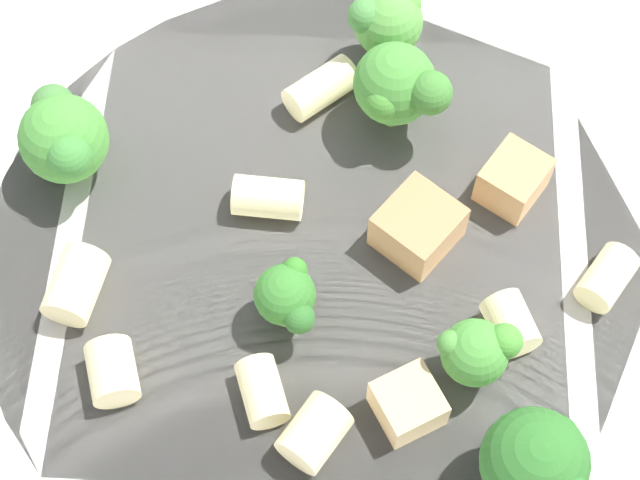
{
  "coord_description": "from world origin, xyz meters",
  "views": [
    {
      "loc": [
        -0.08,
        0.16,
        0.4
      ],
      "look_at": [
        0.0,
        0.0,
        0.05
      ],
      "focal_mm": 60.0,
      "sensor_mm": 36.0,
      "label": 1
    }
  ],
  "objects_px": {
    "broccoli_floret_3": "(406,90)",
    "pasta_bowl": "(320,271)",
    "broccoli_floret_0": "(295,300)",
    "broccoli_floret_2": "(63,136)",
    "rigatoni_2": "(76,285)",
    "chicken_chunk_2": "(418,227)",
    "rigatoni_3": "(262,392)",
    "broccoli_floret_1": "(476,352)",
    "broccoli_floret_4": "(539,466)",
    "rigatoni_4": "(314,433)",
    "rigatoni_1": "(321,88)",
    "chicken_chunk_0": "(513,180)",
    "rigatoni_7": "(515,313)",
    "broccoli_floret_5": "(386,21)",
    "rigatoni_5": "(112,372)",
    "chicken_chunk_1": "(408,404)",
    "rigatoni_6": "(607,278)",
    "rigatoni_0": "(268,198)"
  },
  "relations": [
    {
      "from": "rigatoni_2",
      "to": "broccoli_floret_2",
      "type": "bearing_deg",
      "value": -56.53
    },
    {
      "from": "pasta_bowl",
      "to": "broccoli_floret_3",
      "type": "xyz_separation_m",
      "value": [
        -0.01,
        -0.07,
        0.04
      ]
    },
    {
      "from": "broccoli_floret_3",
      "to": "chicken_chunk_1",
      "type": "xyz_separation_m",
      "value": [
        -0.05,
        0.11,
        -0.02
      ]
    },
    {
      "from": "rigatoni_4",
      "to": "rigatoni_7",
      "type": "bearing_deg",
      "value": -122.76
    },
    {
      "from": "broccoli_floret_1",
      "to": "broccoli_floret_2",
      "type": "distance_m",
      "value": 0.17
    },
    {
      "from": "broccoli_floret_3",
      "to": "rigatoni_7",
      "type": "relative_size",
      "value": 1.99
    },
    {
      "from": "broccoli_floret_1",
      "to": "rigatoni_4",
      "type": "height_order",
      "value": "broccoli_floret_1"
    },
    {
      "from": "broccoli_floret_4",
      "to": "chicken_chunk_1",
      "type": "height_order",
      "value": "broccoli_floret_4"
    },
    {
      "from": "rigatoni_4",
      "to": "rigatoni_5",
      "type": "height_order",
      "value": "same"
    },
    {
      "from": "rigatoni_4",
      "to": "broccoli_floret_5",
      "type": "bearing_deg",
      "value": -74.34
    },
    {
      "from": "broccoli_floret_2",
      "to": "broccoli_floret_5",
      "type": "distance_m",
      "value": 0.13
    },
    {
      "from": "broccoli_floret_0",
      "to": "broccoli_floret_2",
      "type": "distance_m",
      "value": 0.11
    },
    {
      "from": "broccoli_floret_1",
      "to": "rigatoni_4",
      "type": "distance_m",
      "value": 0.06
    },
    {
      "from": "broccoli_floret_5",
      "to": "rigatoni_5",
      "type": "distance_m",
      "value": 0.17
    },
    {
      "from": "rigatoni_1",
      "to": "chicken_chunk_0",
      "type": "bearing_deg",
      "value": 174.79
    },
    {
      "from": "rigatoni_3",
      "to": "broccoli_floret_1",
      "type": "bearing_deg",
      "value": -147.33
    },
    {
      "from": "broccoli_floret_5",
      "to": "pasta_bowl",
      "type": "bearing_deg",
      "value": 99.15
    },
    {
      "from": "pasta_bowl",
      "to": "rigatoni_2",
      "type": "xyz_separation_m",
      "value": [
        0.07,
        0.05,
        0.03
      ]
    },
    {
      "from": "rigatoni_4",
      "to": "broccoli_floret_4",
      "type": "bearing_deg",
      "value": -166.94
    },
    {
      "from": "pasta_bowl",
      "to": "broccoli_floret_5",
      "type": "bearing_deg",
      "value": -80.85
    },
    {
      "from": "chicken_chunk_1",
      "to": "broccoli_floret_0",
      "type": "bearing_deg",
      "value": -16.16
    },
    {
      "from": "pasta_bowl",
      "to": "broccoli_floret_4",
      "type": "distance_m",
      "value": 0.12
    },
    {
      "from": "rigatoni_2",
      "to": "broccoli_floret_3",
      "type": "bearing_deg",
      "value": -123.02
    },
    {
      "from": "broccoli_floret_4",
      "to": "rigatoni_4",
      "type": "xyz_separation_m",
      "value": [
        0.07,
        0.02,
        -0.02
      ]
    },
    {
      "from": "broccoli_floret_0",
      "to": "broccoli_floret_2",
      "type": "relative_size",
      "value": 0.76
    },
    {
      "from": "broccoli_floret_4",
      "to": "rigatoni_5",
      "type": "bearing_deg",
      "value": 10.56
    },
    {
      "from": "chicken_chunk_2",
      "to": "rigatoni_7",
      "type": "bearing_deg",
      "value": 159.98
    },
    {
      "from": "rigatoni_6",
      "to": "chicken_chunk_0",
      "type": "distance_m",
      "value": 0.05
    },
    {
      "from": "broccoli_floret_0",
      "to": "rigatoni_1",
      "type": "height_order",
      "value": "broccoli_floret_0"
    },
    {
      "from": "rigatoni_2",
      "to": "chicken_chunk_1",
      "type": "distance_m",
      "value": 0.13
    },
    {
      "from": "broccoli_floret_4",
      "to": "rigatoni_2",
      "type": "distance_m",
      "value": 0.17
    },
    {
      "from": "rigatoni_1",
      "to": "rigatoni_7",
      "type": "distance_m",
      "value": 0.12
    },
    {
      "from": "rigatoni_0",
      "to": "rigatoni_3",
      "type": "distance_m",
      "value": 0.08
    },
    {
      "from": "rigatoni_7",
      "to": "broccoli_floret_4",
      "type": "bearing_deg",
      "value": 115.11
    },
    {
      "from": "broccoli_floret_0",
      "to": "rigatoni_2",
      "type": "bearing_deg",
      "value": 18.24
    },
    {
      "from": "broccoli_floret_1",
      "to": "broccoli_floret_5",
      "type": "xyz_separation_m",
      "value": [
        0.08,
        -0.11,
        0.0
      ]
    },
    {
      "from": "broccoli_floret_2",
      "to": "rigatoni_7",
      "type": "bearing_deg",
      "value": -176.03
    },
    {
      "from": "broccoli_floret_2",
      "to": "broccoli_floret_1",
      "type": "bearing_deg",
      "value": 175.65
    },
    {
      "from": "rigatoni_6",
      "to": "chicken_chunk_1",
      "type": "distance_m",
      "value": 0.09
    },
    {
      "from": "broccoli_floret_4",
      "to": "rigatoni_7",
      "type": "relative_size",
      "value": 2.1
    },
    {
      "from": "broccoli_floret_2",
      "to": "broccoli_floret_3",
      "type": "bearing_deg",
      "value": -145.9
    },
    {
      "from": "broccoli_floret_5",
      "to": "chicken_chunk_2",
      "type": "distance_m",
      "value": 0.09
    },
    {
      "from": "pasta_bowl",
      "to": "rigatoni_7",
      "type": "bearing_deg",
      "value": -176.59
    },
    {
      "from": "chicken_chunk_2",
      "to": "broccoli_floret_3",
      "type": "bearing_deg",
      "value": -60.57
    },
    {
      "from": "broccoli_floret_3",
      "to": "broccoli_floret_5",
      "type": "bearing_deg",
      "value": -52.91
    },
    {
      "from": "pasta_bowl",
      "to": "rigatoni_6",
      "type": "height_order",
      "value": "rigatoni_6"
    },
    {
      "from": "broccoli_floret_0",
      "to": "broccoli_floret_4",
      "type": "bearing_deg",
      "value": 167.61
    },
    {
      "from": "rigatoni_1",
      "to": "rigatoni_2",
      "type": "bearing_deg",
      "value": 70.02
    },
    {
      "from": "broccoli_floret_5",
      "to": "chicken_chunk_0",
      "type": "bearing_deg",
      "value": 152.48
    },
    {
      "from": "broccoli_floret_3",
      "to": "pasta_bowl",
      "type": "bearing_deg",
      "value": 85.36
    }
  ]
}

